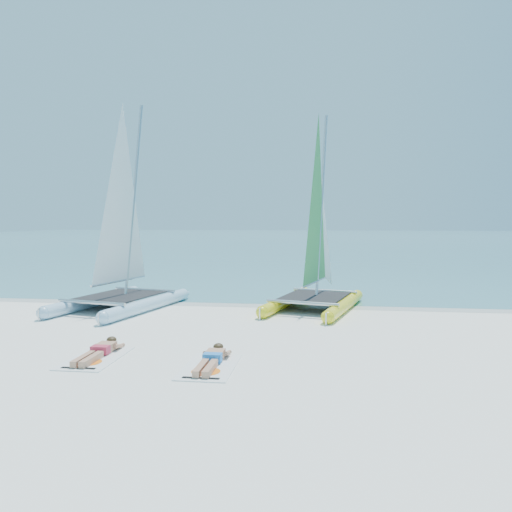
{
  "coord_description": "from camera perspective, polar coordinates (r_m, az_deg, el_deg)",
  "views": [
    {
      "loc": [
        2.5,
        -11.37,
        2.91
      ],
      "look_at": [
        0.83,
        1.2,
        1.98
      ],
      "focal_mm": 35.0,
      "sensor_mm": 36.0,
      "label": 1
    }
  ],
  "objects": [
    {
      "name": "towel_a",
      "position": [
        11.18,
        -17.86,
        -11.04
      ],
      "size": [
        1.0,
        1.85,
        0.02
      ],
      "primitive_type": "cube",
      "color": "white",
      "rests_on": "ground"
    },
    {
      "name": "catamaran_blue",
      "position": [
        16.78,
        -15.08,
        1.3
      ],
      "size": [
        3.53,
        5.57,
        7.04
      ],
      "rotation": [
        0.0,
        0.0,
        -0.22
      ],
      "color": "#BCE0F7",
      "rests_on": "ground"
    },
    {
      "name": "sunbather_b",
      "position": [
        10.26,
        -5.05,
        -11.6
      ],
      "size": [
        0.37,
        1.73,
        0.26
      ],
      "color": "tan",
      "rests_on": "towel_b"
    },
    {
      "name": "towel_b",
      "position": [
        10.12,
        -5.29,
        -12.48
      ],
      "size": [
        1.0,
        1.85,
        0.02
      ],
      "primitive_type": "cube",
      "color": "white",
      "rests_on": "ground"
    },
    {
      "name": "sunbather_a",
      "position": [
        11.32,
        -17.45,
        -10.27
      ],
      "size": [
        0.37,
        1.73,
        0.26
      ],
      "color": "tan",
      "rests_on": "towel_a"
    },
    {
      "name": "ground",
      "position": [
        12.0,
        -4.75,
        -9.85
      ],
      "size": [
        140.0,
        140.0,
        0.0
      ],
      "primitive_type": "plane",
      "color": "white",
      "rests_on": "ground"
    },
    {
      "name": "catamaran_yellow",
      "position": [
        16.68,
        7.2,
        1.4
      ],
      "size": [
        3.49,
        5.38,
        6.68
      ],
      "rotation": [
        0.0,
        0.0,
        -0.25
      ],
      "color": "yellow",
      "rests_on": "ground"
    },
    {
      "name": "wet_sand_strip",
      "position": [
        17.3,
        -0.85,
        -5.47
      ],
      "size": [
        140.0,
        1.4,
        0.01
      ],
      "primitive_type": "cube",
      "color": "beige",
      "rests_on": "ground"
    },
    {
      "name": "sea",
      "position": [
        74.47,
        5.64,
        1.96
      ],
      "size": [
        140.0,
        115.0,
        0.01
      ],
      "primitive_type": "cube",
      "color": "#6CACB5",
      "rests_on": "ground"
    }
  ]
}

